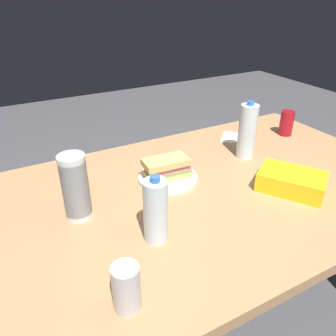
{
  "coord_description": "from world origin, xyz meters",
  "views": [
    {
      "loc": [
        0.64,
        0.86,
        1.43
      ],
      "look_at": [
        0.11,
        -0.12,
        0.82
      ],
      "focal_mm": 35.55,
      "sensor_mm": 36.0,
      "label": 1
    }
  ],
  "objects_px": {
    "paper_plate": "(168,178)",
    "soda_can_red": "(287,123)",
    "chip_bag": "(292,181)",
    "plastic_cup_stack": "(75,187)",
    "sandwich": "(167,168)",
    "soda_can_silver": "(126,287)",
    "dining_table": "(208,206)",
    "water_bottle_spare": "(247,131)",
    "water_bottle_tall": "(156,211)"
  },
  "relations": [
    {
      "from": "chip_bag",
      "to": "plastic_cup_stack",
      "type": "xyz_separation_m",
      "value": [
        0.73,
        -0.21,
        0.08
      ]
    },
    {
      "from": "dining_table",
      "to": "soda_can_red",
      "type": "bearing_deg",
      "value": -159.69
    },
    {
      "from": "plastic_cup_stack",
      "to": "water_bottle_spare",
      "type": "relative_size",
      "value": 0.89
    },
    {
      "from": "sandwich",
      "to": "soda_can_red",
      "type": "xyz_separation_m",
      "value": [
        -0.74,
        -0.11,
        0.01
      ]
    },
    {
      "from": "paper_plate",
      "to": "soda_can_red",
      "type": "distance_m",
      "value": 0.74
    },
    {
      "from": "sandwich",
      "to": "chip_bag",
      "type": "relative_size",
      "value": 0.82
    },
    {
      "from": "sandwich",
      "to": "water_bottle_spare",
      "type": "height_order",
      "value": "water_bottle_spare"
    },
    {
      "from": "paper_plate",
      "to": "soda_can_silver",
      "type": "xyz_separation_m",
      "value": [
        0.36,
        0.47,
        0.06
      ]
    },
    {
      "from": "dining_table",
      "to": "sandwich",
      "type": "xyz_separation_m",
      "value": [
        0.11,
        -0.12,
        0.14
      ]
    },
    {
      "from": "soda_can_silver",
      "to": "soda_can_red",
      "type": "bearing_deg",
      "value": -152.23
    },
    {
      "from": "water_bottle_tall",
      "to": "chip_bag",
      "type": "bearing_deg",
      "value": -179.53
    },
    {
      "from": "dining_table",
      "to": "soda_can_red",
      "type": "distance_m",
      "value": 0.68
    },
    {
      "from": "dining_table",
      "to": "soda_can_red",
      "type": "xyz_separation_m",
      "value": [
        -0.62,
        -0.23,
        0.15
      ]
    },
    {
      "from": "chip_bag",
      "to": "sandwich",
      "type": "bearing_deg",
      "value": -159.9
    },
    {
      "from": "paper_plate",
      "to": "chip_bag",
      "type": "relative_size",
      "value": 1.0
    },
    {
      "from": "chip_bag",
      "to": "soda_can_silver",
      "type": "xyz_separation_m",
      "value": [
        0.72,
        0.19,
        0.03
      ]
    },
    {
      "from": "soda_can_red",
      "to": "soda_can_silver",
      "type": "height_order",
      "value": "same"
    },
    {
      "from": "soda_can_red",
      "to": "sandwich",
      "type": "bearing_deg",
      "value": 8.5
    },
    {
      "from": "dining_table",
      "to": "water_bottle_spare",
      "type": "xyz_separation_m",
      "value": [
        -0.28,
        -0.14,
        0.21
      ]
    },
    {
      "from": "sandwich",
      "to": "plastic_cup_stack",
      "type": "bearing_deg",
      "value": 10.46
    },
    {
      "from": "soda_can_silver",
      "to": "plastic_cup_stack",
      "type": "bearing_deg",
      "value": -89.36
    },
    {
      "from": "sandwich",
      "to": "water_bottle_spare",
      "type": "distance_m",
      "value": 0.4
    },
    {
      "from": "sandwich",
      "to": "water_bottle_tall",
      "type": "distance_m",
      "value": 0.35
    },
    {
      "from": "paper_plate",
      "to": "soda_can_red",
      "type": "xyz_separation_m",
      "value": [
        -0.73,
        -0.11,
        0.06
      ]
    },
    {
      "from": "water_bottle_spare",
      "to": "soda_can_silver",
      "type": "height_order",
      "value": "water_bottle_spare"
    },
    {
      "from": "soda_can_red",
      "to": "paper_plate",
      "type": "bearing_deg",
      "value": 8.43
    },
    {
      "from": "dining_table",
      "to": "plastic_cup_stack",
      "type": "height_order",
      "value": "plastic_cup_stack"
    },
    {
      "from": "dining_table",
      "to": "chip_bag",
      "type": "xyz_separation_m",
      "value": [
        -0.25,
        0.16,
        0.12
      ]
    },
    {
      "from": "paper_plate",
      "to": "plastic_cup_stack",
      "type": "height_order",
      "value": "plastic_cup_stack"
    },
    {
      "from": "sandwich",
      "to": "soda_can_silver",
      "type": "relative_size",
      "value": 1.54
    },
    {
      "from": "water_bottle_tall",
      "to": "water_bottle_spare",
      "type": "xyz_separation_m",
      "value": [
        -0.59,
        -0.3,
        0.02
      ]
    },
    {
      "from": "plastic_cup_stack",
      "to": "sandwich",
      "type": "bearing_deg",
      "value": -169.54
    },
    {
      "from": "paper_plate",
      "to": "water_bottle_tall",
      "type": "bearing_deg",
      "value": 55.64
    },
    {
      "from": "chip_bag",
      "to": "paper_plate",
      "type": "bearing_deg",
      "value": -160.35
    },
    {
      "from": "soda_can_silver",
      "to": "water_bottle_spare",
      "type": "bearing_deg",
      "value": -147.37
    },
    {
      "from": "paper_plate",
      "to": "dining_table",
      "type": "bearing_deg",
      "value": 132.16
    },
    {
      "from": "plastic_cup_stack",
      "to": "water_bottle_tall",
      "type": "bearing_deg",
      "value": 128.24
    },
    {
      "from": "dining_table",
      "to": "water_bottle_tall",
      "type": "height_order",
      "value": "water_bottle_tall"
    },
    {
      "from": "sandwich",
      "to": "chip_bag",
      "type": "height_order",
      "value": "sandwich"
    },
    {
      "from": "water_bottle_spare",
      "to": "soda_can_silver",
      "type": "xyz_separation_m",
      "value": [
        0.75,
        0.48,
        -0.06
      ]
    },
    {
      "from": "dining_table",
      "to": "plastic_cup_stack",
      "type": "bearing_deg",
      "value": -6.37
    },
    {
      "from": "water_bottle_tall",
      "to": "plastic_cup_stack",
      "type": "xyz_separation_m",
      "value": [
        0.17,
        -0.22,
        0.01
      ]
    },
    {
      "from": "soda_can_red",
      "to": "water_bottle_spare",
      "type": "bearing_deg",
      "value": 15.32
    },
    {
      "from": "chip_bag",
      "to": "soda_can_silver",
      "type": "relative_size",
      "value": 1.89
    },
    {
      "from": "water_bottle_tall",
      "to": "soda_can_silver",
      "type": "height_order",
      "value": "water_bottle_tall"
    },
    {
      "from": "soda_can_red",
      "to": "water_bottle_tall",
      "type": "xyz_separation_m",
      "value": [
        0.93,
        0.39,
        0.04
      ]
    },
    {
      "from": "dining_table",
      "to": "soda_can_silver",
      "type": "bearing_deg",
      "value": 36.23
    },
    {
      "from": "dining_table",
      "to": "water_bottle_tall",
      "type": "bearing_deg",
      "value": 28.2
    },
    {
      "from": "dining_table",
      "to": "chip_bag",
      "type": "distance_m",
      "value": 0.32
    },
    {
      "from": "chip_bag",
      "to": "soda_can_silver",
      "type": "bearing_deg",
      "value": -108.04
    }
  ]
}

